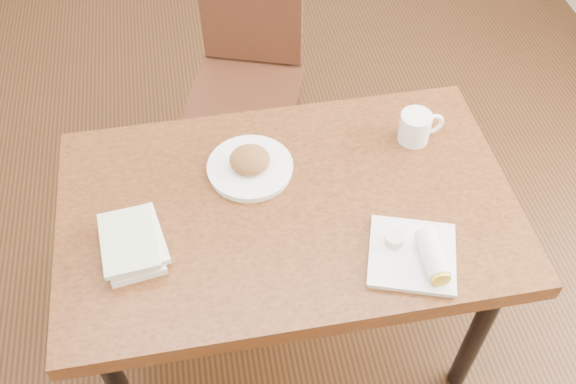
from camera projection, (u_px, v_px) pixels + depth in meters
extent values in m
cube|color=#472814|center=(288.00, 328.00, 2.42)|extent=(4.00, 5.00, 0.01)
cube|color=brown|center=(288.00, 210.00, 1.86)|extent=(1.31, 0.80, 0.06)
cylinder|color=black|center=(478.00, 332.00, 2.03)|extent=(0.06, 0.06, 0.69)
cylinder|color=black|center=(120.00, 231.00, 2.28)|extent=(0.06, 0.06, 0.69)
cylinder|color=black|center=(419.00, 189.00, 2.41)|extent=(0.06, 0.06, 0.69)
cylinder|color=#441E13|center=(295.00, 113.00, 2.84)|extent=(0.04, 0.04, 0.45)
cylinder|color=#441E13|center=(216.00, 105.00, 2.88)|extent=(0.04, 0.04, 0.45)
cylinder|color=#441E13|center=(283.00, 173.00, 2.62)|extent=(0.04, 0.04, 0.45)
cylinder|color=#441E13|center=(197.00, 164.00, 2.65)|extent=(0.04, 0.04, 0.45)
cube|color=#441E13|center=(245.00, 94.00, 2.56)|extent=(0.53, 0.53, 0.04)
cube|color=#441E13|center=(251.00, 11.00, 2.48)|extent=(0.39, 0.17, 0.45)
cylinder|color=white|center=(250.00, 169.00, 1.92)|extent=(0.25, 0.25, 0.02)
cylinder|color=white|center=(250.00, 166.00, 1.91)|extent=(0.26, 0.26, 0.01)
ellipsoid|color=#B27538|center=(250.00, 160.00, 1.88)|extent=(0.14, 0.14, 0.07)
cylinder|color=white|center=(415.00, 127.00, 1.97)|extent=(0.10, 0.10, 0.10)
torus|color=white|center=(432.00, 124.00, 1.98)|extent=(0.08, 0.02, 0.08)
cylinder|color=tan|center=(417.00, 117.00, 1.94)|extent=(0.09, 0.09, 0.01)
cylinder|color=#F2E5CC|center=(417.00, 116.00, 1.93)|extent=(0.06, 0.06, 0.00)
cube|color=white|center=(412.00, 256.00, 1.72)|extent=(0.28, 0.28, 0.01)
cube|color=white|center=(412.00, 254.00, 1.71)|extent=(0.29, 0.29, 0.01)
cylinder|color=white|center=(432.00, 255.00, 1.67)|extent=(0.06, 0.14, 0.06)
cylinder|color=yellow|center=(440.00, 278.00, 1.62)|extent=(0.05, 0.02, 0.05)
cylinder|color=silver|center=(394.00, 239.00, 1.72)|extent=(0.05, 0.05, 0.03)
cylinder|color=red|center=(395.00, 237.00, 1.71)|extent=(0.04, 0.04, 0.01)
cube|color=white|center=(133.00, 247.00, 1.73)|extent=(0.18, 0.23, 0.02)
cube|color=silver|center=(136.00, 239.00, 1.72)|extent=(0.18, 0.23, 0.02)
cube|color=#9FB77A|center=(128.00, 240.00, 1.70)|extent=(0.16, 0.22, 0.02)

